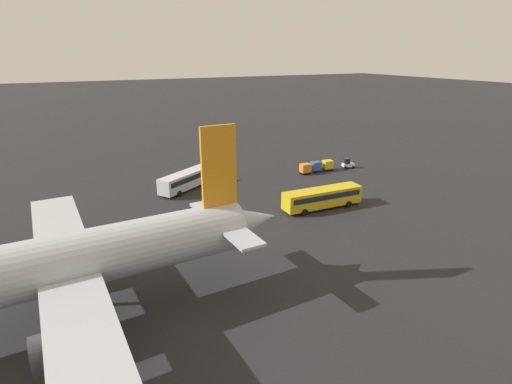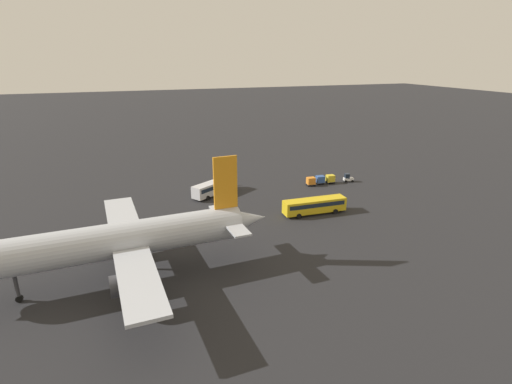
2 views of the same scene
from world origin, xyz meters
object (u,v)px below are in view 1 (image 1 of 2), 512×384
airplane (50,267)px  worker_person (207,173)px  cargo_cart_yellow (328,165)px  cargo_cart_blue (316,166)px  baggage_tug (348,164)px  shuttle_bus_near (187,179)px  shuttle_bus_far (322,197)px  cargo_cart_orange (305,168)px

airplane → worker_person: 45.71m
cargo_cart_yellow → cargo_cart_blue: size_ratio=1.00×
cargo_cart_yellow → baggage_tug: bearing=174.2°
airplane → shuttle_bus_near: 38.44m
shuttle_bus_far → cargo_cart_blue: shuttle_bus_far is taller
airplane → cargo_cart_yellow: (-50.46, -30.03, -5.02)m
shuttle_bus_far → worker_person: size_ratio=7.43×
shuttle_bus_near → shuttle_bus_far: size_ratio=0.91×
airplane → shuttle_bus_near: airplane is taller
airplane → baggage_tug: bearing=-154.4°
airplane → shuttle_bus_far: 39.70m
shuttle_bus_near → baggage_tug: bearing=144.4°
shuttle_bus_far → cargo_cart_orange: bearing=-113.4°
airplane → cargo_cart_orange: airplane is taller
cargo_cart_orange → cargo_cart_blue: bearing=-172.0°
shuttle_bus_near → cargo_cart_blue: shuttle_bus_near is taller
shuttle_bus_far → cargo_cart_blue: size_ratio=6.09×
cargo_cart_yellow → cargo_cart_blue: bearing=-4.2°
shuttle_bus_far → cargo_cart_yellow: bearing=-126.7°
worker_person → cargo_cart_orange: 19.38m
baggage_tug → cargo_cart_orange: baggage_tug is taller
baggage_tug → cargo_cart_yellow: 4.78m
shuttle_bus_far → shuttle_bus_near: bearing=-47.3°
shuttle_bus_near → cargo_cart_orange: bearing=143.5°
shuttle_bus_far → baggage_tug: size_ratio=4.86×
shuttle_bus_far → baggage_tug: shuttle_bus_far is taller
airplane → worker_person: bearing=-128.7°
shuttle_bus_near → cargo_cart_yellow: 29.06m
shuttle_bus_near → worker_person: (-5.36, -5.03, -1.01)m
airplane → cargo_cart_orange: size_ratio=20.67×
worker_person → shuttle_bus_near: bearing=43.2°
airplane → baggage_tug: (-55.21, -29.55, -5.27)m
shuttle_bus_near → shuttle_bus_far: 24.04m
cargo_cart_yellow → cargo_cart_blue: same height
shuttle_bus_near → shuttle_bus_far: shuttle_bus_near is taller
cargo_cart_yellow → airplane: bearing=30.8°
worker_person → cargo_cart_yellow: 24.56m
baggage_tug → cargo_cart_yellow: size_ratio=1.25×
shuttle_bus_near → worker_person: bearing=-169.0°
shuttle_bus_near → cargo_cart_orange: (-23.50, 1.76, -0.69)m
cargo_cart_blue → cargo_cart_orange: size_ratio=1.00×
baggage_tug → cargo_cart_orange: size_ratio=1.25×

